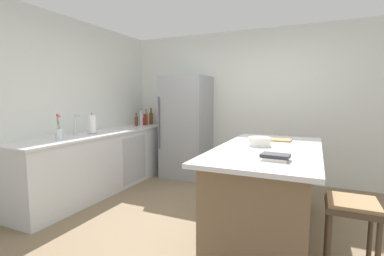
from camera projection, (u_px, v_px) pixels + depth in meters
name	position (u px, v px, depth m)	size (l,w,h in m)	color
ground_plane	(215.00, 233.00, 2.92)	(7.20, 7.20, 0.00)	#7A664C
wall_rear	(259.00, 105.00, 4.82)	(6.00, 0.10, 2.60)	silver
wall_left	(48.00, 108.00, 3.78)	(0.10, 6.00, 2.60)	silver
counter_run_left	(104.00, 161.00, 4.30)	(0.67, 2.95, 0.91)	silver
kitchen_island	(267.00, 189.00, 2.96)	(1.04, 2.03, 0.91)	#7A6047
refrigerator	(186.00, 127.00, 4.99)	(0.79, 0.74, 1.81)	#93969B
bar_stool	(351.00, 217.00, 2.04)	(0.36, 0.36, 0.69)	#473828
sink_faucet	(76.00, 124.00, 3.83)	(0.15, 0.05, 0.30)	silver
flower_vase	(59.00, 132.00, 3.48)	(0.09, 0.09, 0.33)	silver
paper_towel_roll	(92.00, 125.00, 4.05)	(0.14, 0.14, 0.31)	gray
whiskey_bottle	(151.00, 118.00, 5.46)	(0.07, 0.07, 0.32)	brown
vinegar_bottle	(146.00, 119.00, 5.41)	(0.05, 0.05, 0.30)	#994C23
hot_sauce_bottle	(144.00, 121.00, 5.31)	(0.05, 0.05, 0.21)	red
soda_bottle	(141.00, 119.00, 5.22)	(0.07, 0.07, 0.31)	silver
syrup_bottle	(136.00, 121.00, 5.15)	(0.06, 0.06, 0.24)	#5B3319
cookbook_stack	(275.00, 157.00, 2.33)	(0.24, 0.18, 0.05)	silver
mixing_bowl	(259.00, 142.00, 3.01)	(0.24, 0.24, 0.10)	silver
cutting_board	(278.00, 140.00, 3.40)	(0.32, 0.23, 0.02)	#9E7042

